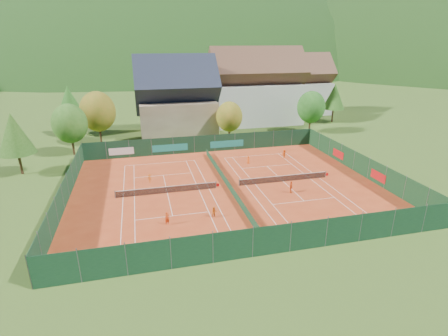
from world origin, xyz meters
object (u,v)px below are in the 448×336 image
chalet (177,102)px  hotel_block_b (297,88)px  player_right_far_b (284,154)px  hotel_block_a (256,91)px  player_left_far (150,178)px  player_right_far_a (248,160)px  ball_hopper (378,215)px  player_left_near (167,218)px  player_left_mid (214,212)px  player_right_near (291,187)px

chalet → hotel_block_b: chalet is taller
player_right_far_b → hotel_block_a: bearing=-137.2°
player_left_far → player_right_far_b: (22.19, 5.54, 0.10)m
chalet → player_right_far_a: size_ratio=13.20×
hotel_block_a → ball_hopper: 49.05m
player_left_near → player_left_mid: player_left_near is taller
player_right_far_a → chalet: bearing=-95.2°
player_left_far → hotel_block_a: bearing=-94.9°
hotel_block_a → player_left_near: 51.08m
player_left_far → player_left_mid: bearing=152.7°
player_left_far → player_right_far_b: bearing=-131.7°
player_left_near → player_right_near: player_right_near is taller
hotel_block_b → player_left_far: bearing=-135.1°
chalet → player_right_far_b: 26.07m
player_left_near → player_right_near: (16.15, 4.52, 0.05)m
ball_hopper → player_left_near: player_left_near is taller
chalet → player_right_far_a: (8.56, -21.63, -6.01)m
hotel_block_b → player_right_far_a: 43.62m
player_right_far_a → player_right_far_b: player_right_far_b is taller
player_right_far_b → hotel_block_b: bearing=-156.4°
ball_hopper → player_left_far: size_ratio=0.65×
player_left_far → player_right_far_b: size_ratio=0.86×
hotel_block_b → player_left_far: hotel_block_b is taller
hotel_block_b → player_left_near: (-38.72, -52.21, -5.89)m
player_right_far_a → player_right_far_b: (6.63, 1.30, 0.11)m
player_right_near → hotel_block_a: bearing=23.1°
hotel_block_a → player_left_mid: (-19.55, -43.82, -6.75)m
player_right_near → player_right_far_b: (4.77, 13.35, -0.06)m
chalet → player_right_near: (10.43, -33.69, -5.84)m
hotel_block_a → player_left_near: hotel_block_a is taller
ball_hopper → player_right_far_b: bearing=93.9°
chalet → player_left_near: chalet is taller
ball_hopper → player_left_far: bearing=144.9°
chalet → player_right_far_b: chalet is taller
player_left_mid → player_right_near: 11.73m
player_right_near → chalet: bearing=52.5°
chalet → hotel_block_a: bearing=17.5°
chalet → hotel_block_a: hotel_block_a is taller
player_right_near → player_right_far_a: (-1.87, 12.06, -0.17)m
hotel_block_b → player_left_far: (-40.00, -39.88, -6.00)m
ball_hopper → player_right_far_a: size_ratio=0.65×
hotel_block_a → ball_hopper: hotel_block_a is taller
player_right_near → player_left_far: bearing=101.1°
ball_hopper → player_right_far_a: bearing=111.3°
player_left_near → player_left_far: player_left_near is taller
player_left_far → player_right_far_b: 22.87m
hotel_block_a → player_right_far_a: 30.31m
ball_hopper → player_left_near: (-22.43, 4.31, 0.18)m
ball_hopper → player_left_far: 28.96m
hotel_block_b → player_left_near: size_ratio=11.81×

